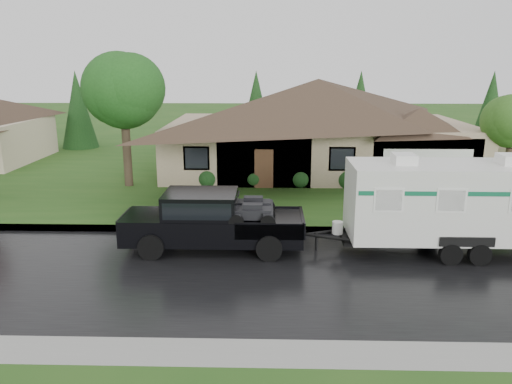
{
  "coord_description": "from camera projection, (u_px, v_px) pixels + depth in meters",
  "views": [
    {
      "loc": [
        -0.95,
        -17.07,
        6.65
      ],
      "look_at": [
        -1.47,
        2.0,
        1.72
      ],
      "focal_mm": 35.0,
      "sensor_mm": 36.0,
      "label": 1
    }
  ],
  "objects": [
    {
      "name": "curb",
      "position": [
        292.0,
        230.0,
        20.32
      ],
      "size": [
        140.0,
        0.5,
        0.15
      ],
      "primitive_type": "cube",
      "color": "gray",
      "rests_on": "ground"
    },
    {
      "name": "house_main",
      "position": [
        322.0,
        115.0,
        30.59
      ],
      "size": [
        19.44,
        10.8,
        6.9
      ],
      "color": "gray",
      "rests_on": "lawn"
    },
    {
      "name": "ground",
      "position": [
        295.0,
        252.0,
        18.16
      ],
      "size": [
        140.0,
        140.0,
        0.0
      ],
      "primitive_type": "plane",
      "color": "#244E18",
      "rests_on": "ground"
    },
    {
      "name": "road",
      "position": [
        298.0,
        274.0,
        16.22
      ],
      "size": [
        140.0,
        8.0,
        0.01
      ],
      "primitive_type": "cube",
      "color": "black",
      "rests_on": "ground"
    },
    {
      "name": "tree_left_green",
      "position": [
        123.0,
        94.0,
        26.18
      ],
      "size": [
        4.29,
        4.29,
        7.1
      ],
      "color": "#382B1E",
      "rests_on": "lawn"
    },
    {
      "name": "shrub_row",
      "position": [
        324.0,
        178.0,
        26.95
      ],
      "size": [
        13.6,
        1.0,
        1.0
      ],
      "color": "#143814",
      "rests_on": "lawn"
    },
    {
      "name": "lawn",
      "position": [
        284.0,
        167.0,
        32.66
      ],
      "size": [
        140.0,
        26.0,
        0.15
      ],
      "primitive_type": "cube",
      "color": "#244E18",
      "rests_on": "ground"
    },
    {
      "name": "travel_trailer",
      "position": [
        456.0,
        201.0,
        17.74
      ],
      "size": [
        8.0,
        2.81,
        3.59
      ],
      "color": "silver",
      "rests_on": "ground"
    },
    {
      "name": "pickup_truck",
      "position": [
        210.0,
        219.0,
        18.16
      ],
      "size": [
        6.49,
        2.47,
        2.16
      ],
      "color": "black",
      "rests_on": "ground"
    }
  ]
}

